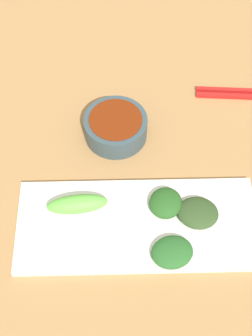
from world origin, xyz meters
The scene contains 7 objects.
tabletop centered at (0.00, 0.00, 0.01)m, with size 2.10×2.10×0.02m, color #A57748.
sauce_bowl centered at (-0.10, -0.04, 0.04)m, with size 0.11×0.11×0.04m.
serving_plate centered at (0.08, -0.01, 0.03)m, with size 0.16×0.38×0.01m, color white.
broccoli_stalk_0 centered at (0.05, -0.10, 0.05)m, with size 0.03×0.10×0.03m, color #61BC44.
broccoli_leafy_1 centered at (0.05, 0.04, 0.04)m, with size 0.06×0.05×0.02m, color #25541F.
broccoli_leafy_2 centered at (0.14, 0.04, 0.04)m, with size 0.05×0.06×0.02m, color #265C26.
broccoli_leafy_3 centered at (0.07, 0.09, 0.04)m, with size 0.06×0.07×0.02m, color #2E4522.
Camera 1 is at (0.44, -0.03, 0.73)m, focal length 52.80 mm.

